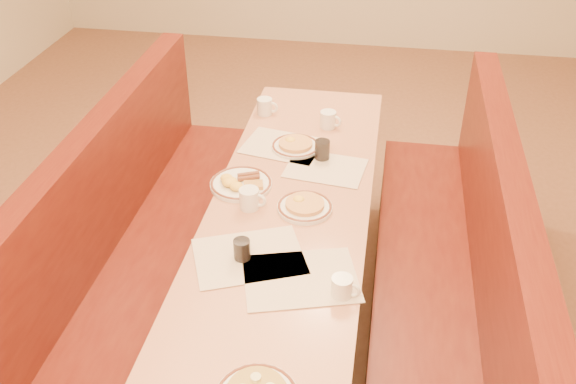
% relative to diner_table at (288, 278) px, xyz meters
% --- Properties ---
extents(ground, '(8.00, 8.00, 0.00)m').
position_rel_diner_table_xyz_m(ground, '(0.00, 0.00, -0.37)').
color(ground, '#9E6647').
rests_on(ground, ground).
extents(diner_table, '(0.70, 2.50, 0.75)m').
position_rel_diner_table_xyz_m(diner_table, '(0.00, 0.00, 0.00)').
color(diner_table, black).
rests_on(diner_table, ground).
extents(booth_left, '(0.55, 2.50, 1.05)m').
position_rel_diner_table_xyz_m(booth_left, '(-0.73, 0.00, -0.01)').
color(booth_left, '#4C3326').
rests_on(booth_left, ground).
extents(booth_right, '(0.55, 2.50, 1.05)m').
position_rel_diner_table_xyz_m(booth_right, '(0.73, 0.00, -0.01)').
color(booth_right, '#4C3326').
rests_on(booth_right, ground).
extents(placemat_near_left, '(0.51, 0.45, 0.00)m').
position_rel_diner_table_xyz_m(placemat_near_left, '(-0.10, -0.32, 0.38)').
color(placemat_near_left, beige).
rests_on(placemat_near_left, diner_table).
extents(placemat_near_right, '(0.50, 0.43, 0.00)m').
position_rel_diner_table_xyz_m(placemat_near_right, '(0.12, -0.42, 0.38)').
color(placemat_near_right, beige).
rests_on(placemat_near_right, diner_table).
extents(placemat_far_left, '(0.43, 0.36, 0.00)m').
position_rel_diner_table_xyz_m(placemat_far_left, '(-0.12, 0.56, 0.38)').
color(placemat_far_left, beige).
rests_on(placemat_far_left, diner_table).
extents(placemat_far_right, '(0.40, 0.32, 0.00)m').
position_rel_diner_table_xyz_m(placemat_far_right, '(0.12, 0.38, 0.38)').
color(placemat_far_right, beige).
rests_on(placemat_far_right, diner_table).
extents(eggs_plate, '(0.29, 0.29, 0.06)m').
position_rel_diner_table_xyz_m(eggs_plate, '(-0.25, 0.17, 0.39)').
color(eggs_plate, white).
rests_on(eggs_plate, diner_table).
extents(extra_plate_mid, '(0.24, 0.24, 0.05)m').
position_rel_diner_table_xyz_m(extra_plate_mid, '(0.07, 0.03, 0.39)').
color(extra_plate_mid, white).
rests_on(extra_plate_mid, diner_table).
extents(extra_plate_far, '(0.24, 0.24, 0.05)m').
position_rel_diner_table_xyz_m(extra_plate_far, '(-0.05, 0.55, 0.39)').
color(extra_plate_far, white).
rests_on(extra_plate_far, diner_table).
extents(coffee_mug_a, '(0.11, 0.08, 0.08)m').
position_rel_diner_table_xyz_m(coffee_mug_a, '(0.28, -0.48, 0.42)').
color(coffee_mug_a, white).
rests_on(coffee_mug_a, diner_table).
extents(coffee_mug_b, '(0.12, 0.09, 0.09)m').
position_rel_diner_table_xyz_m(coffee_mug_b, '(-0.17, 0.01, 0.42)').
color(coffee_mug_b, white).
rests_on(coffee_mug_b, diner_table).
extents(coffee_mug_c, '(0.12, 0.08, 0.09)m').
position_rel_diner_table_xyz_m(coffee_mug_c, '(0.09, 0.80, 0.42)').
color(coffee_mug_c, white).
rests_on(coffee_mug_c, diner_table).
extents(coffee_mug_d, '(0.12, 0.08, 0.09)m').
position_rel_diner_table_xyz_m(coffee_mug_d, '(-0.28, 0.90, 0.42)').
color(coffee_mug_d, white).
rests_on(coffee_mug_d, diner_table).
extents(soda_tumbler_near, '(0.07, 0.07, 0.09)m').
position_rel_diner_table_xyz_m(soda_tumbler_near, '(-0.12, -0.34, 0.42)').
color(soda_tumbler_near, black).
rests_on(soda_tumbler_near, diner_table).
extents(soda_tumbler_mid, '(0.07, 0.07, 0.10)m').
position_rel_diner_table_xyz_m(soda_tumbler_mid, '(0.09, 0.47, 0.43)').
color(soda_tumbler_mid, black).
rests_on(soda_tumbler_mid, diner_table).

